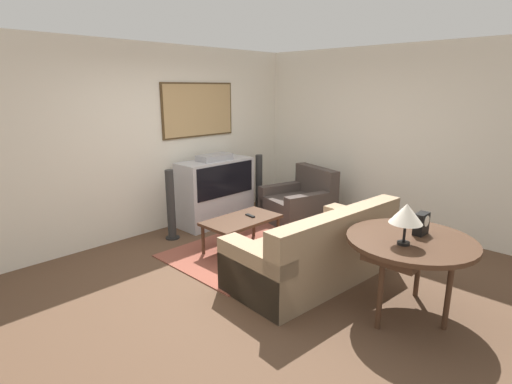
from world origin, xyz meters
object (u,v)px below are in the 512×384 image
Objects in this scene: armchair at (299,205)px; console_table at (411,245)px; coffee_table at (242,222)px; table_lamp at (406,214)px; couch at (316,253)px; speaker_tower_right at (259,185)px; speaker_tower_left at (171,207)px; mantel_clock at (421,224)px; tv at (216,191)px.

armchair is 0.98× the size of console_table.
armchair is at bearing 7.18° from coffee_table.
console_table is 0.39m from table_lamp.
table_lamp is (-0.17, -2.24, 0.65)m from coffee_table.
armchair is 3.04× the size of table_lamp.
couch is 2.03× the size of speaker_tower_right.
armchair is at bearing 56.09° from table_lamp.
speaker_tower_left is (-1.87, 0.82, 0.19)m from armchair.
couch is 1.29m from table_lamp.
coffee_table is 4.94× the size of mantel_clock.
coffee_table is at bearing 85.60° from table_lamp.
mantel_clock reaches higher than couch.
console_table is at bearing 2.63° from table_lamp.
speaker_tower_right is at bearing -5.49° from tv.
armchair is 1.47m from coffee_table.
speaker_tower_right is (1.36, 2.20, 0.17)m from couch.
couch is 2.03× the size of speaker_tower_left.
armchair is at bearing 59.21° from console_table.
tv is 2.34m from couch.
speaker_tower_left reaches higher than couch.
tv is 1.07× the size of armchair.
tv is 1.19× the size of coffee_table.
console_table is 3.10× the size of table_lamp.
armchair is at bearing -43.03° from tv.
speaker_tower_left reaches higher than console_table.
tv reaches higher than console_table.
couch is (-0.47, -2.29, -0.22)m from tv.
speaker_tower_left reaches higher than coffee_table.
couch reaches higher than coffee_table.
mantel_clock is (0.18, -2.24, 0.48)m from coffee_table.
console_table is 5.59× the size of mantel_clock.
speaker_tower_right is (1.37, 1.01, 0.08)m from coffee_table.
table_lamp reaches higher than speaker_tower_left.
console_table is 1.16× the size of speaker_tower_left.
armchair is 2.80m from mantel_clock.
table_lamp is 0.37× the size of speaker_tower_right.
table_lamp is 1.81× the size of mantel_clock.
table_lamp is at bearing -94.40° from coffee_table.
couch is 2.25m from speaker_tower_left.
coffee_table is at bearing -66.95° from armchair.
coffee_table is at bearing -143.75° from speaker_tower_right.
tv is 1.35m from armchair.
tv is 3.36m from console_table.
tv is 0.90m from speaker_tower_right.
couch is at bearing -30.46° from armchair.
table_lamp reaches higher than mantel_clock.
speaker_tower_left is (-0.43, 2.20, 0.17)m from couch.
mantel_clock is at bearing 103.61° from couch.
couch is 1.99m from armchair.
armchair is 5.49× the size of mantel_clock.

